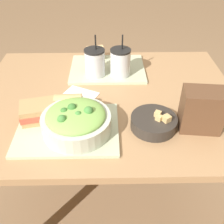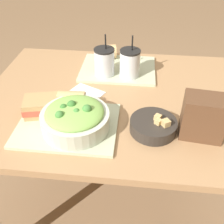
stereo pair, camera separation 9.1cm
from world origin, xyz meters
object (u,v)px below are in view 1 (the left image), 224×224
object	(u,v)px
salad_bowl	(75,120)
baguette_near	(68,103)
soup_bowl	(153,122)
drink_cup_dark	(94,63)
drink_cup_red	(119,63)
napkin_folded	(79,95)
chip_bag	(200,110)
sandwich_near	(38,111)
baguette_far	(95,52)

from	to	relation	value
salad_bowl	baguette_near	distance (m)	0.12
salad_bowl	soup_bowl	xyz separation A→B (m)	(0.28, 0.03, -0.03)
baguette_near	drink_cup_dark	distance (m)	0.29
drink_cup_red	soup_bowl	bearing A→B (deg)	-73.88
soup_bowl	napkin_folded	distance (m)	0.36
baguette_near	chip_bag	xyz separation A→B (m)	(0.48, -0.09, 0.03)
salad_bowl	chip_bag	bearing A→B (deg)	3.08
drink_cup_dark	drink_cup_red	distance (m)	0.12
salad_bowl	sandwich_near	world-z (taller)	salad_bowl
soup_bowl	chip_bag	bearing A→B (deg)	-0.75
baguette_far	chip_bag	world-z (taller)	chip_bag
salad_bowl	baguette_far	distance (m)	0.57
soup_bowl	sandwich_near	size ratio (longest dim) A/B	1.09
baguette_far	sandwich_near	bearing A→B (deg)	145.77
baguette_near	sandwich_near	bearing A→B (deg)	112.21
salad_bowl	drink_cup_red	bearing A→B (deg)	66.61
salad_bowl	soup_bowl	bearing A→B (deg)	5.32
sandwich_near	napkin_folded	xyz separation A→B (m)	(0.14, 0.17, -0.04)
salad_bowl	baguette_near	bearing A→B (deg)	107.85
sandwich_near	drink_cup_red	distance (m)	0.45
drink_cup_red	napkin_folded	size ratio (longest dim) A/B	1.15
napkin_folded	drink_cup_red	bearing A→B (deg)	40.57
sandwich_near	drink_cup_dark	world-z (taller)	drink_cup_dark
sandwich_near	napkin_folded	size ratio (longest dim) A/B	0.90
sandwich_near	napkin_folded	world-z (taller)	sandwich_near
drink_cup_dark	napkin_folded	distance (m)	0.18
chip_bag	soup_bowl	bearing A→B (deg)	-174.37
soup_bowl	drink_cup_red	world-z (taller)	drink_cup_red
sandwich_near	baguette_near	bearing A→B (deg)	10.28
napkin_folded	baguette_near	bearing A→B (deg)	-103.04
drink_cup_dark	soup_bowl	bearing A→B (deg)	-58.65
chip_bag	napkin_folded	bearing A→B (deg)	160.66
sandwich_near	chip_bag	xyz separation A→B (m)	(0.59, -0.05, 0.03)
salad_bowl	drink_cup_dark	size ratio (longest dim) A/B	1.23
sandwich_near	drink_cup_red	bearing A→B (deg)	32.69
drink_cup_red	chip_bag	bearing A→B (deg)	-53.98
salad_bowl	drink_cup_dark	world-z (taller)	drink_cup_dark
drink_cup_dark	chip_bag	world-z (taller)	drink_cup_dark
chip_bag	napkin_folded	size ratio (longest dim) A/B	0.91
drink_cup_dark	napkin_folded	size ratio (longest dim) A/B	1.15
drink_cup_red	baguette_far	bearing A→B (deg)	125.10
salad_bowl	chip_bag	xyz separation A→B (m)	(0.44, 0.02, 0.02)
soup_bowl	baguette_far	world-z (taller)	baguette_far
chip_bag	napkin_folded	world-z (taller)	chip_bag
baguette_near	baguette_far	xyz separation A→B (m)	(0.09, 0.45, 0.00)
soup_bowl	drink_cup_dark	distance (m)	0.44
sandwich_near	chip_bag	distance (m)	0.59
salad_bowl	napkin_folded	world-z (taller)	salad_bowl
sandwich_near	drink_cup_red	world-z (taller)	drink_cup_red
drink_cup_dark	chip_bag	distance (m)	0.54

